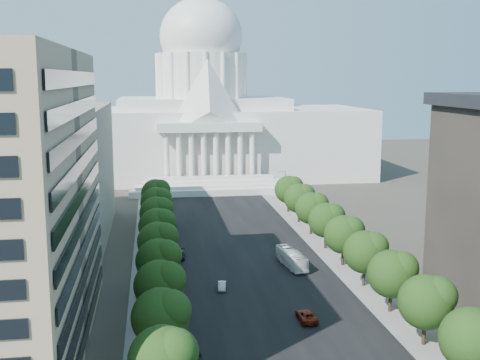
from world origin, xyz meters
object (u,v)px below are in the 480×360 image
car_silver (222,286)px  city_bus (291,258)px  car_red (307,316)px  car_dark_b (180,255)px  car_dark_a (196,356)px

car_silver → city_bus: (14.96, 10.98, 1.00)m
car_red → car_dark_b: (-17.55, 34.34, -0.02)m
car_red → car_silver: bearing=-54.1°
car_silver → city_bus: bearing=43.7°
car_dark_a → car_dark_b: bearing=83.5°
car_dark_a → car_silver: 26.63m
car_red → car_dark_b: car_red is taller
car_silver → car_dark_a: bearing=-96.5°
car_dark_b → city_bus: size_ratio=0.44×
car_dark_b → car_silver: bearing=-65.6°
car_red → city_bus: 26.56m
car_dark_a → city_bus: city_bus is taller
city_bus → car_dark_b: bearing=152.4°
city_bus → car_silver: bearing=-150.7°
car_silver → city_bus: size_ratio=0.33×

